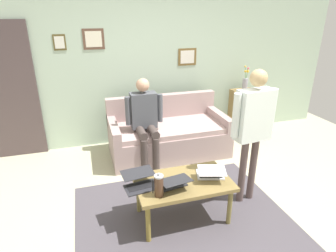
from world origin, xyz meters
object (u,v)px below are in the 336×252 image
Objects in this scene: flower_vase at (245,83)px; person_seated at (145,117)px; side_shelf at (242,112)px; laptop_right at (140,182)px; coffee_table at (183,185)px; laptop_left at (172,182)px; person_standing at (253,121)px; couch at (168,135)px; laptop_center at (211,173)px; french_press at (159,185)px; interior_door at (8,93)px.

flower_vase and person_seated have the same top height.
person_seated is at bearing 16.30° from side_shelf.
side_shelf is (-2.29, -1.88, -0.10)m from laptop_right.
laptop_left is (0.14, 0.06, 0.10)m from coffee_table.
laptop_right is 0.23× the size of person_standing.
coffee_table is 2.30× the size of flower_vase.
laptop_left is at bearing 88.66° from person_seated.
couch is at bearing -69.92° from person_standing.
laptop_left is 0.46m from laptop_center.
flower_vase is (-2.15, -2.10, 0.38)m from french_press.
laptop_center is at bearing 176.30° from laptop_right.
interior_door is 2.01× the size of coffee_table.
side_shelf reaches higher than french_press.
person_seated is (0.11, -1.36, 0.31)m from coffee_table.
person_standing is (0.99, 1.83, 0.61)m from side_shelf.
laptop_right is at bearing 39.37° from flower_vase.
laptop_left is at bearing 45.05° from flower_vase.
person_standing is at bearing -168.49° from laptop_center.
flower_vase reaches higher than french_press.
flower_vase is at bearing -163.73° from person_seated.
person_standing is at bearing -177.41° from laptop_right.
interior_door is 2.48m from couch.
french_press is at bearing 122.97° from laptop_right.
interior_door reaches higher than side_shelf.
side_shelf is 0.65× the size of person_seated.
couch is 1.73m from laptop_right.
french_press is at bearing 44.30° from flower_vase.
laptop_center is 0.87× the size of flower_vase.
laptop_left is 2.84m from flower_vase.
laptop_right is 0.44× the size of side_shelf.
flower_vase reaches higher than laptop_center.
flower_vase reaches higher than coffee_table.
side_shelf is (-1.84, -1.92, -0.00)m from coffee_table.
person_standing is (-1.16, -0.28, 0.43)m from french_press.
couch reaches higher than laptop_right.
side_shelf is at bearing -163.70° from person_seated.
flower_vase reaches higher than laptop_right.
coffee_table is 1.21× the size of side_shelf.
side_shelf is at bearing -128.26° from laptop_center.
couch is 1.61m from laptop_center.
flower_vase is at bearing 176.16° from interior_door.
interior_door is at bearing -54.53° from french_press.
side_shelf is 0.56m from flower_vase.
couch is 1.71m from flower_vase.
couch is 4.94× the size of laptop_right.
laptop_left is at bearing 45.08° from side_shelf.
couch is at bearing -116.26° from laptop_right.
couch is 1.58m from side_shelf.
laptop_center reaches higher than laptop_right.
person_seated is (-0.03, -1.42, 0.21)m from laptop_left.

